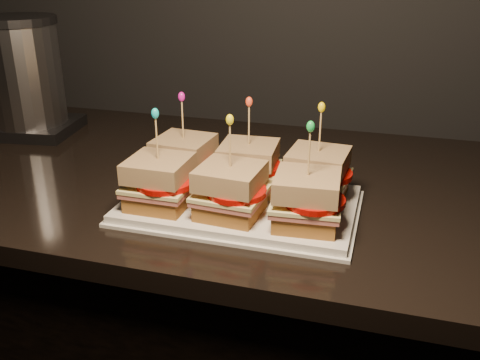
# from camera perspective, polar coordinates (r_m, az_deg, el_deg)

# --- Properties ---
(granite_slab) EXTENTS (2.42, 0.72, 0.04)m
(granite_slab) POSITION_cam_1_polar(r_m,az_deg,el_deg) (1.02, 17.08, -2.36)
(granite_slab) COLOR black
(granite_slab) RESTS_ON cabinet
(platter) EXTENTS (0.38, 0.24, 0.02)m
(platter) POSITION_cam_1_polar(r_m,az_deg,el_deg) (0.90, 0.00, -2.68)
(platter) COLOR white
(platter) RESTS_ON granite_slab
(platter_rim) EXTENTS (0.39, 0.25, 0.01)m
(platter_rim) POSITION_cam_1_polar(r_m,az_deg,el_deg) (0.91, 0.00, -3.02)
(platter_rim) COLOR white
(platter_rim) RESTS_ON granite_slab
(sandwich_0_bread_bot) EXTENTS (0.10, 0.10, 0.03)m
(sandwich_0_bread_bot) POSITION_cam_1_polar(r_m,az_deg,el_deg) (0.98, -5.90, 0.67)
(sandwich_0_bread_bot) COLOR brown
(sandwich_0_bread_bot) RESTS_ON platter
(sandwich_0_ham) EXTENTS (0.11, 0.11, 0.01)m
(sandwich_0_ham) POSITION_cam_1_polar(r_m,az_deg,el_deg) (0.97, -5.94, 1.60)
(sandwich_0_ham) COLOR #B25A4F
(sandwich_0_ham) RESTS_ON sandwich_0_bread_bot
(sandwich_0_cheese) EXTENTS (0.11, 0.11, 0.01)m
(sandwich_0_cheese) POSITION_cam_1_polar(r_m,az_deg,el_deg) (0.97, -5.96, 1.98)
(sandwich_0_cheese) COLOR #E8DE90
(sandwich_0_cheese) RESTS_ON sandwich_0_ham
(sandwich_0_tomato) EXTENTS (0.09, 0.09, 0.01)m
(sandwich_0_tomato) POSITION_cam_1_polar(r_m,az_deg,el_deg) (0.96, -5.44, 2.20)
(sandwich_0_tomato) COLOR #AD0B05
(sandwich_0_tomato) RESTS_ON sandwich_0_cheese
(sandwich_0_bread_top) EXTENTS (0.10, 0.10, 0.03)m
(sandwich_0_bread_top) POSITION_cam_1_polar(r_m,az_deg,el_deg) (0.96, -6.02, 3.55)
(sandwich_0_bread_top) COLOR #5A2D15
(sandwich_0_bread_top) RESTS_ON sandwich_0_tomato
(sandwich_0_pick) EXTENTS (0.00, 0.00, 0.09)m
(sandwich_0_pick) POSITION_cam_1_polar(r_m,az_deg,el_deg) (0.95, -6.14, 6.19)
(sandwich_0_pick) COLOR tan
(sandwich_0_pick) RESTS_ON sandwich_0_bread_top
(sandwich_0_frill) EXTENTS (0.01, 0.01, 0.02)m
(sandwich_0_frill) POSITION_cam_1_polar(r_m,az_deg,el_deg) (0.93, -6.26, 8.83)
(sandwich_0_frill) COLOR #C5118C
(sandwich_0_frill) RESTS_ON sandwich_0_pick
(sandwich_1_bread_bot) EXTENTS (0.10, 0.10, 0.03)m
(sandwich_1_bread_bot) POSITION_cam_1_polar(r_m,az_deg,el_deg) (0.94, 0.92, -0.11)
(sandwich_1_bread_bot) COLOR brown
(sandwich_1_bread_bot) RESTS_ON platter
(sandwich_1_ham) EXTENTS (0.11, 0.11, 0.01)m
(sandwich_1_ham) POSITION_cam_1_polar(r_m,az_deg,el_deg) (0.94, 0.93, 0.85)
(sandwich_1_ham) COLOR #B25A4F
(sandwich_1_ham) RESTS_ON sandwich_1_bread_bot
(sandwich_1_cheese) EXTENTS (0.11, 0.11, 0.01)m
(sandwich_1_cheese) POSITION_cam_1_polar(r_m,az_deg,el_deg) (0.93, 0.93, 1.25)
(sandwich_1_cheese) COLOR #E8DE90
(sandwich_1_cheese) RESTS_ON sandwich_1_ham
(sandwich_1_tomato) EXTENTS (0.09, 0.09, 0.01)m
(sandwich_1_tomato) POSITION_cam_1_polar(r_m,az_deg,el_deg) (0.92, 1.55, 1.47)
(sandwich_1_tomato) COLOR #AD0B05
(sandwich_1_tomato) RESTS_ON sandwich_1_cheese
(sandwich_1_bread_top) EXTENTS (0.10, 0.10, 0.03)m
(sandwich_1_bread_top) POSITION_cam_1_polar(r_m,az_deg,el_deg) (0.92, 0.94, 2.87)
(sandwich_1_bread_top) COLOR #5A2D15
(sandwich_1_bread_top) RESTS_ON sandwich_1_tomato
(sandwich_1_pick) EXTENTS (0.00, 0.00, 0.09)m
(sandwich_1_pick) POSITION_cam_1_polar(r_m,az_deg,el_deg) (0.91, 0.96, 5.61)
(sandwich_1_pick) COLOR tan
(sandwich_1_pick) RESTS_ON sandwich_1_bread_top
(sandwich_1_frill) EXTENTS (0.01, 0.01, 0.02)m
(sandwich_1_frill) POSITION_cam_1_polar(r_m,az_deg,el_deg) (0.90, 0.98, 8.35)
(sandwich_1_frill) COLOR #ED4321
(sandwich_1_frill) RESTS_ON sandwich_1_pick
(sandwich_2_bread_bot) EXTENTS (0.10, 0.10, 0.03)m
(sandwich_2_bread_bot) POSITION_cam_1_polar(r_m,az_deg,el_deg) (0.92, 8.17, -0.93)
(sandwich_2_bread_bot) COLOR brown
(sandwich_2_bread_bot) RESTS_ON platter
(sandwich_2_ham) EXTENTS (0.11, 0.11, 0.01)m
(sandwich_2_ham) POSITION_cam_1_polar(r_m,az_deg,el_deg) (0.91, 8.23, 0.04)
(sandwich_2_ham) COLOR #B25A4F
(sandwich_2_ham) RESTS_ON sandwich_2_bread_bot
(sandwich_2_cheese) EXTENTS (0.11, 0.11, 0.01)m
(sandwich_2_cheese) POSITION_cam_1_polar(r_m,az_deg,el_deg) (0.91, 8.25, 0.44)
(sandwich_2_cheese) COLOR #E8DE90
(sandwich_2_cheese) RESTS_ON sandwich_2_ham
(sandwich_2_tomato) EXTENTS (0.09, 0.09, 0.01)m
(sandwich_2_tomato) POSITION_cam_1_polar(r_m,az_deg,el_deg) (0.90, 8.97, 0.66)
(sandwich_2_tomato) COLOR #AD0B05
(sandwich_2_tomato) RESTS_ON sandwich_2_cheese
(sandwich_2_bread_top) EXTENTS (0.10, 0.10, 0.03)m
(sandwich_2_bread_top) POSITION_cam_1_polar(r_m,az_deg,el_deg) (0.90, 8.35, 2.10)
(sandwich_2_bread_top) COLOR #5A2D15
(sandwich_2_bread_top) RESTS_ON sandwich_2_tomato
(sandwich_2_pick) EXTENTS (0.00, 0.00, 0.09)m
(sandwich_2_pick) POSITION_cam_1_polar(r_m,az_deg,el_deg) (0.89, 8.52, 4.89)
(sandwich_2_pick) COLOR tan
(sandwich_2_pick) RESTS_ON sandwich_2_bread_top
(sandwich_2_frill) EXTENTS (0.01, 0.01, 0.02)m
(sandwich_2_frill) POSITION_cam_1_polar(r_m,az_deg,el_deg) (0.87, 8.70, 7.70)
(sandwich_2_frill) COLOR yellow
(sandwich_2_frill) RESTS_ON sandwich_2_pick
(sandwich_3_bread_bot) EXTENTS (0.09, 0.09, 0.03)m
(sandwich_3_bread_bot) POSITION_cam_1_polar(r_m,az_deg,el_deg) (0.89, -8.48, -1.88)
(sandwich_3_bread_bot) COLOR brown
(sandwich_3_bread_bot) RESTS_ON platter
(sandwich_3_ham) EXTENTS (0.10, 0.10, 0.01)m
(sandwich_3_ham) POSITION_cam_1_polar(r_m,az_deg,el_deg) (0.88, -8.54, -0.88)
(sandwich_3_ham) COLOR #B25A4F
(sandwich_3_ham) RESTS_ON sandwich_3_bread_bot
(sandwich_3_cheese) EXTENTS (0.11, 0.10, 0.01)m
(sandwich_3_cheese) POSITION_cam_1_polar(r_m,az_deg,el_deg) (0.88, -8.57, -0.47)
(sandwich_3_cheese) COLOR #E8DE90
(sandwich_3_cheese) RESTS_ON sandwich_3_ham
(sandwich_3_tomato) EXTENTS (0.09, 0.09, 0.01)m
(sandwich_3_tomato) POSITION_cam_1_polar(r_m,az_deg,el_deg) (0.87, -8.03, -0.25)
(sandwich_3_tomato) COLOR #AD0B05
(sandwich_3_tomato) RESTS_ON sandwich_3_cheese
(sandwich_3_bread_top) EXTENTS (0.10, 0.10, 0.03)m
(sandwich_3_bread_top) POSITION_cam_1_polar(r_m,az_deg,el_deg) (0.87, -8.67, 1.24)
(sandwich_3_bread_top) COLOR #5A2D15
(sandwich_3_bread_top) RESTS_ON sandwich_3_tomato
(sandwich_3_pick) EXTENTS (0.00, 0.00, 0.09)m
(sandwich_3_pick) POSITION_cam_1_polar(r_m,az_deg,el_deg) (0.85, -8.86, 4.13)
(sandwich_3_pick) COLOR tan
(sandwich_3_pick) RESTS_ON sandwich_3_bread_top
(sandwich_3_frill) EXTENTS (0.01, 0.01, 0.02)m
(sandwich_3_frill) POSITION_cam_1_polar(r_m,az_deg,el_deg) (0.84, -9.05, 7.04)
(sandwich_3_frill) COLOR #12B5B3
(sandwich_3_frill) RESTS_ON sandwich_3_pick
(sandwich_4_bread_bot) EXTENTS (0.10, 0.10, 0.03)m
(sandwich_4_bread_bot) POSITION_cam_1_polar(r_m,az_deg,el_deg) (0.85, -1.02, -2.87)
(sandwich_4_bread_bot) COLOR brown
(sandwich_4_bread_bot) RESTS_ON platter
(sandwich_4_ham) EXTENTS (0.11, 0.11, 0.01)m
(sandwich_4_ham) POSITION_cam_1_polar(r_m,az_deg,el_deg) (0.84, -1.03, -1.83)
(sandwich_4_ham) COLOR #B25A4F
(sandwich_4_ham) RESTS_ON sandwich_4_bread_bot
(sandwich_4_cheese) EXTENTS (0.11, 0.11, 0.01)m
(sandwich_4_cheese) POSITION_cam_1_polar(r_m,az_deg,el_deg) (0.84, -1.03, -1.39)
(sandwich_4_cheese) COLOR #E8DE90
(sandwich_4_cheese) RESTS_ON sandwich_4_ham
(sandwich_4_tomato) EXTENTS (0.09, 0.09, 0.01)m
(sandwich_4_tomato) POSITION_cam_1_polar(r_m,az_deg,el_deg) (0.83, -0.37, -1.18)
(sandwich_4_tomato) COLOR #AD0B05
(sandwich_4_tomato) RESTS_ON sandwich_4_cheese
(sandwich_4_bread_top) EXTENTS (0.10, 0.10, 0.03)m
(sandwich_4_bread_top) POSITION_cam_1_polar(r_m,az_deg,el_deg) (0.83, -1.05, 0.39)
(sandwich_4_bread_top) COLOR #5A2D15
(sandwich_4_bread_top) RESTS_ON sandwich_4_tomato
(sandwich_4_pick) EXTENTS (0.00, 0.00, 0.09)m
(sandwich_4_pick) POSITION_cam_1_polar(r_m,az_deg,el_deg) (0.81, -1.07, 3.41)
(sandwich_4_pick) COLOR tan
(sandwich_4_pick) RESTS_ON sandwich_4_bread_top
(sandwich_4_frill) EXTENTS (0.01, 0.01, 0.02)m
(sandwich_4_frill) POSITION_cam_1_polar(r_m,az_deg,el_deg) (0.80, -1.10, 6.46)
(sandwich_4_frill) COLOR yellow
(sandwich_4_frill) RESTS_ON sandwich_4_pick
(sandwich_5_bread_bot) EXTENTS (0.10, 0.10, 0.03)m
(sandwich_5_bread_bot) POSITION_cam_1_polar(r_m,az_deg,el_deg) (0.82, 7.03, -3.87)
(sandwich_5_bread_bot) COLOR brown
(sandwich_5_bread_bot) RESTS_ON platter
(sandwich_5_ham) EXTENTS (0.11, 0.11, 0.01)m
(sandwich_5_ham) POSITION_cam_1_polar(r_m,az_deg,el_deg) (0.82, 7.08, -2.81)
(sandwich_5_ham) COLOR #B25A4F
(sandwich_5_ham) RESTS_ON sandwich_5_bread_bot
(sandwich_5_cheese) EXTENTS (0.11, 0.11, 0.01)m
(sandwich_5_cheese) POSITION_cam_1_polar(r_m,az_deg,el_deg) (0.81, 7.11, -2.37)
(sandwich_5_cheese) COLOR #E8DE90
(sandwich_5_cheese) RESTS_ON sandwich_5_ham
(sandwich_5_tomato) EXTENTS (0.09, 0.09, 0.01)m
(sandwich_5_tomato) POSITION_cam_1_polar(r_m,az_deg,el_deg) (0.80, 7.90, -2.16)
(sandwich_5_tomato) COLOR #AD0B05
(sandwich_5_tomato) RESTS_ON sandwich_5_cheese
(sandwich_5_bread_top) EXTENTS (0.10, 0.10, 0.03)m
(sandwich_5_bread_top) POSITION_cam_1_polar(r_m,az_deg,el_deg) (0.80, 7.21, -0.54)
(sandwich_5_bread_top) COLOR #5A2D15
(sandwich_5_bread_top) RESTS_ON sandwich_5_tomato
(sandwich_5_pick) EXTENTS (0.00, 0.00, 0.09)m
(sandwich_5_pick) POSITION_cam_1_polar(r_m,az_deg,el_deg) (0.79, 7.37, 2.55)
(sandwich_5_pick) COLOR tan
(sandwich_5_pick) RESTS_ON sandwich_5_bread_top
(sandwich_5_frill) EXTENTS (0.01, 0.01, 0.02)m
(sandwich_5_frill) POSITION_cam_1_polar(r_m,az_deg,el_deg) (0.77, 7.54, 5.68)
(sandwich_5_frill) COLOR green
(sandwich_5_frill) RESTS_ON sandwich_5_pick
(appliance_base) EXTENTS (0.23, 0.20, 0.03)m
(appliance_base) POSITION_cam_1_polar(r_m,az_deg,el_deg) (1.40, -21.37, 5.28)
(appliance_base) COLOR #262628
(appliance_base) RESTS_ON granite_slab
(appliance_body) EXTENTS (0.18, 0.18, 0.23)m
(appliance_body) POSITION_cam_1_polar(r_m,az_deg,el_deg) (1.37, -22.15, 10.36)
(appliance_body) COLOR silver
(appliance_body) RESTS_ON appliance_base
(appliance_lid) EXTENTS (0.18, 0.18, 0.02)m
(appliance_lid) POSITION_cam_1_polar(r_m,az_deg,el_deg) (1.35, -22.95, 15.44)
(appliance_lid) COLOR #262628
(appliance_lid) RESTS_ON appliance_body
(appliance) EXTENTS (0.21, 0.18, 0.27)m
(appliance) POSITION_cam_1_polar(r_m,az_deg,el_deg) (1.37, -22.12, 10.18)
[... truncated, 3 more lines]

